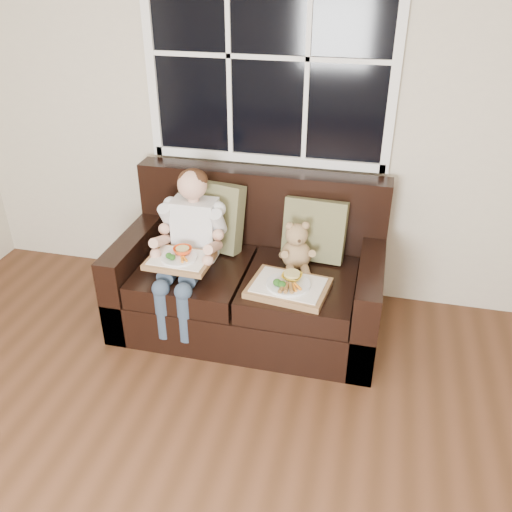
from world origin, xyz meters
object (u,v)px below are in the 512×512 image
(child, at_px, (190,235))
(tray_left, at_px, (180,259))
(teddy_bear, at_px, (296,249))
(tray_right, at_px, (289,286))
(loveseat, at_px, (251,279))

(child, relative_size, tray_left, 2.34)
(child, xyz_separation_m, tray_left, (-0.02, -0.16, -0.09))
(tray_left, bearing_deg, child, 86.30)
(teddy_bear, bearing_deg, tray_right, -106.56)
(tray_left, bearing_deg, tray_right, 1.18)
(loveseat, xyz_separation_m, child, (-0.36, -0.12, 0.35))
(loveseat, relative_size, tray_right, 3.38)
(teddy_bear, xyz_separation_m, tray_left, (-0.68, -0.27, -0.01))
(loveseat, xyz_separation_m, tray_left, (-0.38, -0.28, 0.26))
(teddy_bear, bearing_deg, loveseat, 160.63)
(loveseat, xyz_separation_m, tray_right, (0.30, -0.29, 0.17))
(tray_left, xyz_separation_m, tray_right, (0.68, -0.01, -0.09))
(loveseat, xyz_separation_m, teddy_bear, (0.30, -0.01, 0.27))
(teddy_bear, distance_m, tray_left, 0.73)
(child, distance_m, tray_left, 0.18)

